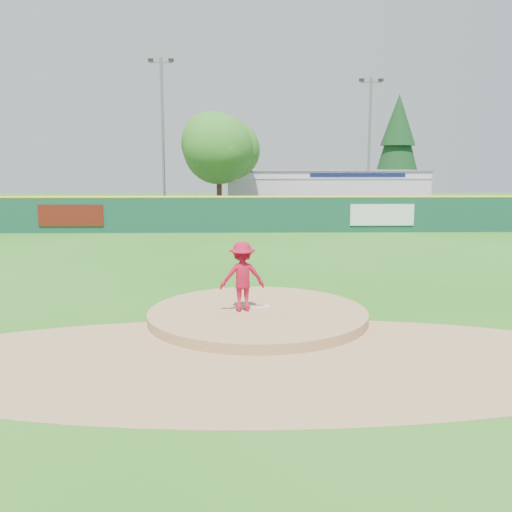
{
  "coord_description": "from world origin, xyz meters",
  "views": [
    {
      "loc": [
        -0.34,
        -13.9,
        3.92
      ],
      "look_at": [
        0.0,
        2.0,
        1.3
      ],
      "focal_mm": 40.0,
      "sensor_mm": 36.0,
      "label": 1
    }
  ],
  "objects_px": {
    "light_pole_right": "(369,140)",
    "conifer_tree": "(398,143)",
    "pitcher": "(242,277)",
    "playground_slide": "(32,211)",
    "deciduous_tree": "(219,153)",
    "van": "(282,210)",
    "pool_building_grp": "(323,191)",
    "light_pole_left": "(163,131)"
  },
  "relations": [
    {
      "from": "deciduous_tree",
      "to": "light_pole_right",
      "type": "distance_m",
      "value": 11.75
    },
    {
      "from": "van",
      "to": "light_pole_right",
      "type": "relative_size",
      "value": 0.48
    },
    {
      "from": "deciduous_tree",
      "to": "light_pole_right",
      "type": "bearing_deg",
      "value": 19.98
    },
    {
      "from": "light_pole_right",
      "to": "conifer_tree",
      "type": "bearing_deg",
      "value": 60.26
    },
    {
      "from": "deciduous_tree",
      "to": "playground_slide",
      "type": "bearing_deg",
      "value": -170.24
    },
    {
      "from": "van",
      "to": "deciduous_tree",
      "type": "distance_m",
      "value": 5.8
    },
    {
      "from": "pitcher",
      "to": "light_pole_right",
      "type": "bearing_deg",
      "value": -117.99
    },
    {
      "from": "pitcher",
      "to": "pool_building_grp",
      "type": "height_order",
      "value": "pool_building_grp"
    },
    {
      "from": "pool_building_grp",
      "to": "deciduous_tree",
      "type": "xyz_separation_m",
      "value": [
        -8.0,
        -6.99,
        2.89
      ]
    },
    {
      "from": "van",
      "to": "conifer_tree",
      "type": "height_order",
      "value": "conifer_tree"
    },
    {
      "from": "conifer_tree",
      "to": "pool_building_grp",
      "type": "bearing_deg",
      "value": -150.22
    },
    {
      "from": "pitcher",
      "to": "van",
      "type": "height_order",
      "value": "pitcher"
    },
    {
      "from": "conifer_tree",
      "to": "light_pole_right",
      "type": "bearing_deg",
      "value": -119.74
    },
    {
      "from": "conifer_tree",
      "to": "light_pole_right",
      "type": "relative_size",
      "value": 0.95
    },
    {
      "from": "pool_building_grp",
      "to": "light_pole_left",
      "type": "relative_size",
      "value": 1.38
    },
    {
      "from": "light_pole_right",
      "to": "pool_building_grp",
      "type": "bearing_deg",
      "value": 135.05
    },
    {
      "from": "playground_slide",
      "to": "light_pole_left",
      "type": "relative_size",
      "value": 0.27
    },
    {
      "from": "conifer_tree",
      "to": "deciduous_tree",
      "type": "bearing_deg",
      "value": -143.75
    },
    {
      "from": "pool_building_grp",
      "to": "van",
      "type": "bearing_deg",
      "value": -118.58
    },
    {
      "from": "pool_building_grp",
      "to": "light_pole_right",
      "type": "xyz_separation_m",
      "value": [
        3.0,
        -2.99,
        3.88
      ]
    },
    {
      "from": "pool_building_grp",
      "to": "playground_slide",
      "type": "xyz_separation_m",
      "value": [
        -19.93,
        -9.05,
        -0.84
      ]
    },
    {
      "from": "pitcher",
      "to": "light_pole_left",
      "type": "bearing_deg",
      "value": -88.34
    },
    {
      "from": "pitcher",
      "to": "playground_slide",
      "type": "bearing_deg",
      "value": -69.56
    },
    {
      "from": "pitcher",
      "to": "playground_slide",
      "type": "relative_size",
      "value": 0.59
    },
    {
      "from": "van",
      "to": "conifer_tree",
      "type": "distance_m",
      "value": 15.92
    },
    {
      "from": "playground_slide",
      "to": "deciduous_tree",
      "type": "relative_size",
      "value": 0.4
    },
    {
      "from": "pitcher",
      "to": "van",
      "type": "bearing_deg",
      "value": -106.18
    },
    {
      "from": "deciduous_tree",
      "to": "conifer_tree",
      "type": "bearing_deg",
      "value": 36.25
    },
    {
      "from": "deciduous_tree",
      "to": "conifer_tree",
      "type": "distance_m",
      "value": 18.63
    },
    {
      "from": "playground_slide",
      "to": "light_pole_right",
      "type": "distance_m",
      "value": 24.18
    },
    {
      "from": "playground_slide",
      "to": "conifer_tree",
      "type": "distance_m",
      "value": 30.29
    },
    {
      "from": "pitcher",
      "to": "light_pole_right",
      "type": "height_order",
      "value": "light_pole_right"
    },
    {
      "from": "pool_building_grp",
      "to": "playground_slide",
      "type": "height_order",
      "value": "pool_building_grp"
    },
    {
      "from": "conifer_tree",
      "to": "light_pole_left",
      "type": "relative_size",
      "value": 0.86
    },
    {
      "from": "pool_building_grp",
      "to": "playground_slide",
      "type": "bearing_deg",
      "value": -155.58
    },
    {
      "from": "light_pole_left",
      "to": "light_pole_right",
      "type": "xyz_separation_m",
      "value": [
        15.0,
        2.0,
        -0.51
      ]
    },
    {
      "from": "van",
      "to": "light_pole_right",
      "type": "height_order",
      "value": "light_pole_right"
    },
    {
      "from": "light_pole_left",
      "to": "light_pole_right",
      "type": "distance_m",
      "value": 15.14
    },
    {
      "from": "deciduous_tree",
      "to": "conifer_tree",
      "type": "xyz_separation_m",
      "value": [
        15.0,
        11.0,
        0.99
      ]
    },
    {
      "from": "light_pole_right",
      "to": "pitcher",
      "type": "bearing_deg",
      "value": -107.92
    },
    {
      "from": "deciduous_tree",
      "to": "light_pole_left",
      "type": "relative_size",
      "value": 0.67
    },
    {
      "from": "pitcher",
      "to": "light_pole_left",
      "type": "height_order",
      "value": "light_pole_left"
    }
  ]
}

